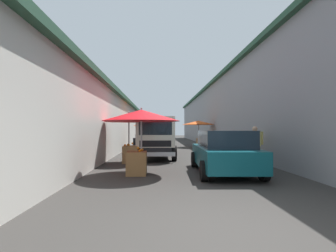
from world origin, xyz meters
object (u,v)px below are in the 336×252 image
Objects in this scene: hatchback_car at (224,152)px; vendor_by_crates at (255,143)px; fruit_stall_near_left at (199,125)px; fruit_stall_near_right at (141,121)px; delivery_truck at (156,138)px; fruit_stall_far_left at (152,126)px; fruit_stall_mid_lane at (129,124)px; parked_scooter at (137,146)px.

vendor_by_crates reaches higher than hatchback_car.
fruit_stall_near_left is 1.70× the size of vendor_by_crates.
fruit_stall_near_right is 1.59× the size of vendor_by_crates.
fruit_stall_far_left is at bearing 3.93° from delivery_truck.
fruit_stall_mid_lane is 1.90m from delivery_truck.
fruit_stall_far_left is 1.01× the size of fruit_stall_near_right.
fruit_stall_mid_lane is 4.55m from hatchback_car.
delivery_truck is at bearing -156.65° from parked_scooter.
hatchback_car is at bearing -127.25° from fruit_stall_mid_lane.
fruit_stall_mid_lane is at bearing -180.00° from parked_scooter.
fruit_stall_near_left is 7.32m from parked_scooter.
hatchback_car is at bearing -152.31° from parked_scooter.
fruit_stall_far_left is 0.66× the size of hatchback_car.
delivery_truck is at bearing -6.20° from fruit_stall_near_right.
fruit_stall_mid_lane is (2.80, 0.73, -0.02)m from fruit_stall_near_right.
fruit_stall_mid_lane is at bearing 138.37° from delivery_truck.
fruit_stall_mid_lane is 1.39× the size of parked_scooter.
fruit_stall_near_right is (-9.07, 0.11, 0.02)m from fruit_stall_far_left.
vendor_by_crates reaches higher than parked_scooter.
parked_scooter is (6.73, 3.53, -0.29)m from hatchback_car.
vendor_by_crates is at bearing -45.39° from hatchback_car.
fruit_stall_mid_lane is at bearing 52.75° from hatchback_car.
parked_scooter is (-2.22, 0.84, -1.30)m from fruit_stall_far_left.
vendor_by_crates is at bearing -118.80° from delivery_truck.
fruit_stall_near_left is 8.93m from delivery_truck.
parked_scooter is (2.72, 1.18, -0.59)m from delivery_truck.
fruit_stall_far_left reaches higher than parked_scooter.
fruit_stall_near_left reaches higher than vendor_by_crates.
fruit_stall_near_left is 10.59m from fruit_stall_mid_lane.
parked_scooter is (-5.47, 4.65, -1.42)m from fruit_stall_near_left.
fruit_stall_near_left is 1.07× the size of fruit_stall_near_right.
fruit_stall_far_left is (-3.24, 3.82, -0.13)m from fruit_stall_near_left.
hatchback_car is (-8.95, -2.70, -1.01)m from fruit_stall_far_left.
delivery_truck is 3.04× the size of vendor_by_crates.
delivery_truck is at bearing 156.99° from fruit_stall_near_left.
fruit_stall_near_right is 7.01m from parked_scooter.
fruit_stall_far_left reaches higher than hatchback_car.
parked_scooter is at bearing 159.41° from fruit_stall_far_left.
fruit_stall_near_left is 1.06× the size of fruit_stall_far_left.
fruit_stall_far_left is 2.71m from parked_scooter.
fruit_stall_mid_lane is at bearing 79.89° from vendor_by_crates.
delivery_truck reaches higher than parked_scooter.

